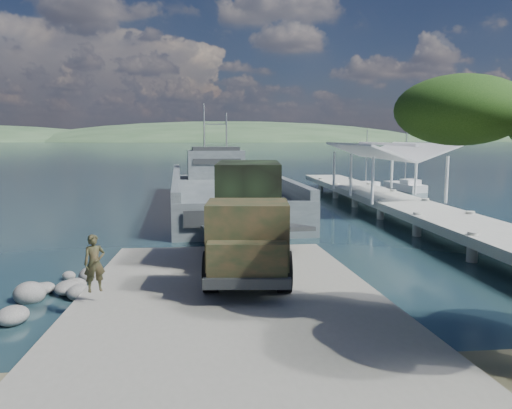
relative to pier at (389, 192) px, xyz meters
The scene contains 10 objects.
ground 22.89m from the pier, 124.71° to the right, with size 1400.00×1400.00×0.00m, color #1A333F.
boat_ramp 23.70m from the pier, 123.33° to the right, with size 10.00×18.00×0.50m, color gray.
shoreline_rocks 26.55m from the pier, 136.42° to the right, with size 3.20×5.60×0.90m, color #5C5C5A, non-canonical shape.
distant_headlands 542.50m from the pier, 86.09° to the left, with size 1000.00×240.00×48.00m, color #304D30, non-canonical shape.
pier is the anchor object (origin of this frame).
landing_craft 13.08m from the pier, 158.72° to the left, with size 9.68×32.92×9.68m.
military_truck 20.53m from the pier, 126.13° to the right, with size 3.65×9.16×4.14m.
soldier 26.70m from the pier, 130.29° to the right, with size 0.66×0.43×1.80m, color black.
sailboat_near 14.65m from the pier, 78.03° to the left, with size 2.53×5.58×6.56m.
sailboat_far 16.90m from the pier, 63.20° to the left, with size 2.58×6.16×7.27m.
Camera 1 is at (-0.82, -17.23, 5.72)m, focal length 35.00 mm.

